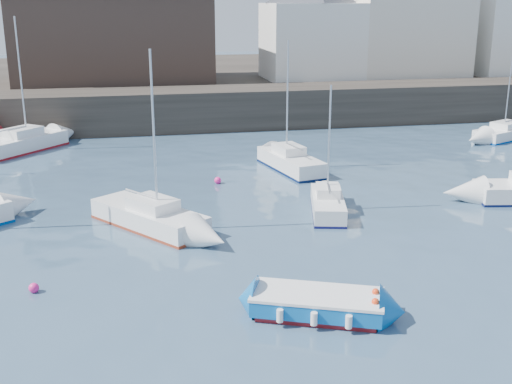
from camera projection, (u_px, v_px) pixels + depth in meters
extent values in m
plane|color=#2D4760|center=(346.00, 371.00, 17.19)|extent=(220.00, 220.00, 0.00)
cube|color=#28231E|center=(196.00, 108.00, 49.60)|extent=(90.00, 5.00, 3.00)
cube|color=#28231E|center=(177.00, 82.00, 66.52)|extent=(90.00, 32.00, 2.80)
cube|color=beige|center=(405.00, 26.00, 58.35)|extent=(10.00, 8.00, 9.00)
cube|color=white|center=(311.00, 41.00, 56.51)|extent=(8.00, 7.00, 6.50)
cube|color=#3D2D26|center=(114.00, 40.00, 54.57)|extent=(16.00, 10.00, 7.00)
cube|color=maroon|center=(317.00, 313.00, 20.18)|extent=(4.00, 2.81, 0.18)
cube|color=#0B60AF|center=(317.00, 303.00, 20.08)|extent=(4.38, 3.13, 0.51)
cube|color=white|center=(317.00, 295.00, 19.99)|extent=(4.46, 3.19, 0.09)
cube|color=white|center=(317.00, 301.00, 20.05)|extent=(3.43, 2.34, 0.46)
cube|color=tan|center=(317.00, 298.00, 20.02)|extent=(0.73, 1.22, 0.07)
cylinder|color=white|center=(289.00, 289.00, 21.18)|extent=(0.21, 0.21, 0.40)
cylinder|color=white|center=(280.00, 316.00, 19.37)|extent=(0.21, 0.21, 0.40)
cylinder|color=white|center=(320.00, 291.00, 20.99)|extent=(0.21, 0.21, 0.40)
cylinder|color=white|center=(314.00, 319.00, 19.18)|extent=(0.21, 0.21, 0.40)
cylinder|color=white|center=(352.00, 294.00, 20.80)|extent=(0.21, 0.21, 0.40)
cylinder|color=white|center=(349.00, 322.00, 19.00)|extent=(0.21, 0.21, 0.40)
cube|color=white|center=(149.00, 217.00, 27.99)|extent=(5.05, 5.87, 0.89)
cube|color=maroon|center=(149.00, 226.00, 28.10)|extent=(5.10, 5.93, 0.12)
cube|color=white|center=(153.00, 204.00, 27.60)|extent=(2.38, 2.51, 0.49)
cylinder|color=silver|center=(154.00, 133.00, 26.51)|extent=(0.10, 0.10, 6.80)
cube|color=white|center=(328.00, 205.00, 29.89)|extent=(2.46, 4.65, 0.80)
cube|color=#111143|center=(327.00, 212.00, 29.99)|extent=(2.48, 4.69, 0.11)
cube|color=white|center=(328.00, 190.00, 29.92)|extent=(1.41, 1.77, 0.44)
cylinder|color=silver|center=(329.00, 141.00, 29.47)|extent=(0.09, 0.09, 5.10)
cube|color=white|center=(291.00, 162.00, 37.43)|extent=(2.94, 5.88, 0.92)
cube|color=#06143B|center=(291.00, 169.00, 37.55)|extent=(2.97, 5.94, 0.12)
cube|color=white|center=(289.00, 149.00, 37.48)|extent=(1.73, 2.21, 0.51)
cylinder|color=silver|center=(287.00, 98.00, 36.87)|extent=(0.10, 0.10, 6.47)
cube|color=white|center=(509.00, 133.00, 46.18)|extent=(6.27, 4.30, 0.77)
cube|color=#0247AC|center=(508.00, 137.00, 46.27)|extent=(6.33, 4.35, 0.10)
cube|color=white|center=(507.00, 125.00, 45.83)|extent=(2.52, 2.20, 0.43)
cylinder|color=silver|center=(510.00, 79.00, 44.72)|extent=(0.09, 0.09, 6.92)
cube|color=white|center=(20.00, 144.00, 41.89)|extent=(5.89, 6.40, 0.99)
cube|color=maroon|center=(20.00, 151.00, 42.02)|extent=(5.95, 6.47, 0.13)
cube|color=white|center=(22.00, 132.00, 41.95)|extent=(2.71, 2.79, 0.55)
cylinder|color=silver|center=(21.00, 77.00, 41.21)|extent=(0.11, 0.11, 7.60)
sphere|color=#FF2389|center=(34.00, 292.00, 21.84)|extent=(0.35, 0.35, 0.35)
sphere|color=#FF2389|center=(218.00, 183.00, 34.78)|extent=(0.38, 0.38, 0.38)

